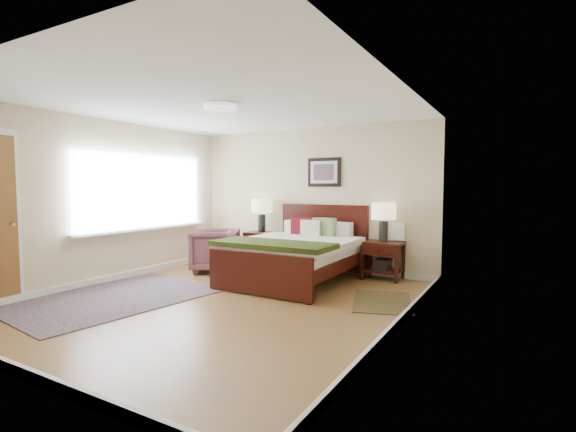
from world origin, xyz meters
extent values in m
plane|color=#916037|center=(0.00, 0.00, 0.00)|extent=(5.00, 5.00, 0.00)
cube|color=beige|center=(0.00, 2.50, 1.25)|extent=(4.50, 0.04, 2.50)
cube|color=beige|center=(0.00, -2.50, 1.25)|extent=(4.50, 0.04, 2.50)
cube|color=beige|center=(-2.25, 0.00, 1.25)|extent=(0.04, 5.00, 2.50)
cube|color=beige|center=(2.25, 0.00, 1.25)|extent=(0.04, 5.00, 2.50)
cube|color=white|center=(0.00, 0.00, 2.50)|extent=(4.50, 5.00, 0.02)
cube|color=silver|center=(-2.23, 0.70, 1.40)|extent=(0.02, 2.72, 1.32)
cube|color=silver|center=(-2.21, 0.70, 1.40)|extent=(0.01, 2.60, 1.20)
cube|color=silver|center=(-2.18, 0.70, 0.77)|extent=(0.10, 2.72, 0.04)
cylinder|color=#999999|center=(-2.20, -1.37, 1.00)|extent=(0.04, 0.04, 0.04)
cylinder|color=white|center=(0.00, 0.00, 2.46)|extent=(0.40, 0.40, 0.07)
cylinder|color=beige|center=(0.00, 0.00, 2.50)|extent=(0.44, 0.44, 0.01)
cube|color=#350E08|center=(0.28, 2.46, 0.59)|extent=(1.63, 0.06, 1.14)
cube|color=#350E08|center=(0.28, 0.41, 0.30)|extent=(1.63, 0.06, 0.57)
cube|color=#350E08|center=(-0.49, 1.43, 0.33)|extent=(0.06, 2.03, 0.18)
cube|color=#350E08|center=(1.05, 1.43, 0.33)|extent=(0.06, 2.03, 0.18)
cube|color=silver|center=(0.28, 1.43, 0.46)|extent=(1.53, 2.01, 0.22)
cube|color=silver|center=(0.28, 1.33, 0.61)|extent=(1.71, 1.78, 0.10)
cube|color=#313910|center=(0.28, 0.77, 0.66)|extent=(1.75, 0.70, 0.07)
cube|color=silver|center=(-0.08, 2.22, 0.75)|extent=(0.51, 0.18, 0.26)
cube|color=silver|center=(0.63, 2.22, 0.75)|extent=(0.51, 0.18, 0.26)
cube|color=#570917|center=(0.05, 2.10, 0.79)|extent=(0.40, 0.17, 0.33)
cube|color=#64834C|center=(0.46, 2.10, 0.79)|extent=(0.39, 0.16, 0.33)
cube|color=beige|center=(0.26, 2.02, 0.77)|extent=(0.35, 0.13, 0.28)
cube|color=black|center=(0.28, 2.48, 1.72)|extent=(0.62, 0.03, 0.50)
cube|color=silver|center=(0.28, 2.46, 1.72)|extent=(0.50, 0.01, 0.38)
cube|color=#A52D23|center=(0.28, 2.44, 1.72)|extent=(0.38, 0.01, 0.28)
cube|color=#350E08|center=(-0.89, 2.27, 0.61)|extent=(0.53, 0.48, 0.05)
cube|color=#350E08|center=(-1.12, 2.06, 0.29)|extent=(0.05, 0.05, 0.59)
cube|color=#350E08|center=(-0.65, 2.06, 0.29)|extent=(0.05, 0.05, 0.59)
cube|color=#350E08|center=(-1.12, 2.48, 0.29)|extent=(0.05, 0.05, 0.59)
cube|color=#350E08|center=(-0.65, 2.48, 0.29)|extent=(0.05, 0.05, 0.59)
cube|color=#350E08|center=(-0.89, 2.05, 0.51)|extent=(0.47, 0.03, 0.14)
cube|color=#350E08|center=(1.41, 2.27, 0.58)|extent=(0.61, 0.46, 0.05)
cube|color=#350E08|center=(1.13, 2.07, 0.28)|extent=(0.05, 0.05, 0.56)
cube|color=#350E08|center=(1.68, 2.07, 0.28)|extent=(0.05, 0.05, 0.56)
cube|color=#350E08|center=(1.13, 2.47, 0.28)|extent=(0.05, 0.05, 0.56)
cube|color=#350E08|center=(1.68, 2.47, 0.28)|extent=(0.05, 0.05, 0.56)
cube|color=#350E08|center=(1.41, 2.06, 0.48)|extent=(0.55, 0.03, 0.14)
cube|color=#350E08|center=(1.41, 2.27, 0.14)|extent=(0.55, 0.40, 0.03)
cube|color=black|center=(1.41, 2.27, 0.17)|extent=(0.22, 0.28, 0.03)
cube|color=black|center=(1.41, 2.27, 0.20)|extent=(0.22, 0.28, 0.03)
cube|color=black|center=(1.41, 2.27, 0.24)|extent=(0.22, 0.28, 0.03)
cube|color=black|center=(1.41, 2.27, 0.28)|extent=(0.22, 0.28, 0.03)
cube|color=black|center=(1.41, 2.27, 0.31)|extent=(0.22, 0.28, 0.03)
cylinder|color=black|center=(-0.89, 2.27, 0.80)|extent=(0.14, 0.14, 0.32)
cylinder|color=black|center=(-0.89, 2.27, 0.98)|extent=(0.02, 0.02, 0.06)
cylinder|color=beige|center=(-0.89, 2.27, 1.12)|extent=(0.38, 0.38, 0.26)
cylinder|color=black|center=(1.41, 2.27, 0.77)|extent=(0.14, 0.14, 0.32)
cylinder|color=black|center=(1.41, 2.27, 0.95)|extent=(0.02, 0.02, 0.06)
cylinder|color=beige|center=(1.41, 2.27, 1.09)|extent=(0.38, 0.38, 0.26)
imported|color=brown|center=(-1.32, 1.45, 0.37)|extent=(1.11, 1.10, 0.74)
cube|color=#0C0F40|center=(-1.35, -0.60, 0.01)|extent=(2.11, 2.74, 0.01)
cube|color=black|center=(1.80, 0.97, 0.01)|extent=(1.00, 1.23, 0.01)
camera|label=1|loc=(3.35, -4.16, 1.47)|focal=26.00mm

